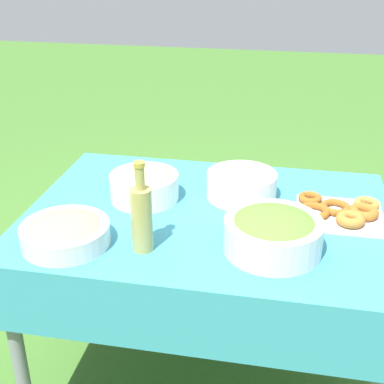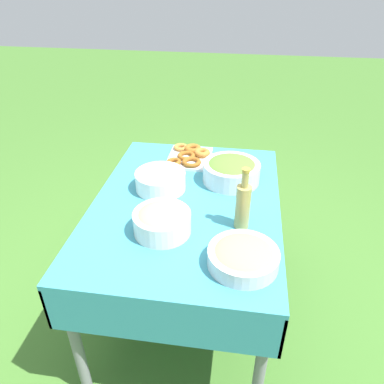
% 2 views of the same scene
% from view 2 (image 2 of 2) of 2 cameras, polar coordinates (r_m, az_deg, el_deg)
% --- Properties ---
extents(ground_plane, '(14.00, 14.00, 0.00)m').
position_cam_2_polar(ground_plane, '(2.40, -0.72, -16.97)').
color(ground_plane, '#3D6B28').
extents(picnic_table, '(1.29, 0.93, 0.77)m').
position_cam_2_polar(picnic_table, '(1.94, -0.85, -3.96)').
color(picnic_table, teal).
rests_on(picnic_table, ground_plane).
extents(salad_bowl, '(0.31, 0.31, 0.13)m').
position_cam_2_polar(salad_bowl, '(2.03, 6.02, 3.34)').
color(salad_bowl, silver).
rests_on(salad_bowl, picnic_table).
extents(pasta_bowl, '(0.26, 0.26, 0.12)m').
position_cam_2_polar(pasta_bowl, '(1.65, -4.60, -4.31)').
color(pasta_bowl, silver).
rests_on(pasta_bowl, picnic_table).
extents(donut_platter, '(0.32, 0.26, 0.05)m').
position_cam_2_polar(donut_platter, '(2.27, -0.35, 5.53)').
color(donut_platter, silver).
rests_on(donut_platter, picnic_table).
extents(plate_stack, '(0.26, 0.26, 0.10)m').
position_cam_2_polar(plate_stack, '(1.97, -4.82, 1.72)').
color(plate_stack, white).
rests_on(plate_stack, picnic_table).
extents(olive_oil_bottle, '(0.07, 0.07, 0.30)m').
position_cam_2_polar(olive_oil_bottle, '(1.66, 7.77, -1.94)').
color(olive_oil_bottle, '#998E4C').
rests_on(olive_oil_bottle, picnic_table).
extents(bread_bowl, '(0.28, 0.28, 0.09)m').
position_cam_2_polar(bread_bowl, '(1.51, 7.81, -9.67)').
color(bread_bowl, silver).
rests_on(bread_bowl, picnic_table).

